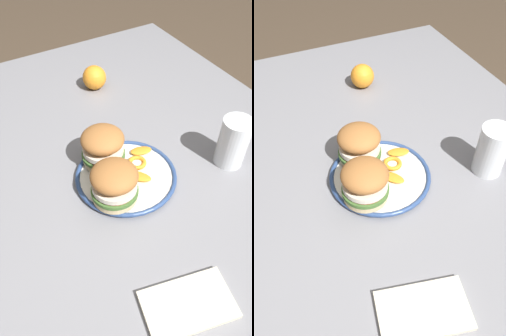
# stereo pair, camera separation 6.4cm
# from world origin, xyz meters

# --- Properties ---
(ground_plane) EXTENTS (8.00, 8.00, 0.00)m
(ground_plane) POSITION_xyz_m (0.00, 0.00, 0.00)
(ground_plane) COLOR #4C3D2D
(dining_table) EXTENTS (1.44, 1.07, 0.77)m
(dining_table) POSITION_xyz_m (0.00, 0.00, 0.68)
(dining_table) COLOR gray
(dining_table) RESTS_ON ground
(dinner_plate) EXTENTS (0.26, 0.26, 0.02)m
(dinner_plate) POSITION_xyz_m (0.03, -0.04, 0.78)
(dinner_plate) COLOR silver
(dinner_plate) RESTS_ON dining_table
(sandwich_half_left) EXTENTS (0.14, 0.14, 0.10)m
(sandwich_half_left) POSITION_xyz_m (0.08, -0.10, 0.84)
(sandwich_half_left) COLOR beige
(sandwich_half_left) RESTS_ON dinner_plate
(sandwich_half_right) EXTENTS (0.14, 0.14, 0.10)m
(sandwich_half_right) POSITION_xyz_m (-0.05, -0.07, 0.84)
(sandwich_half_right) COLOR beige
(sandwich_half_right) RESTS_ON dinner_plate
(orange_peel_curled) EXTENTS (0.05, 0.05, 0.01)m
(orange_peel_curled) POSITION_xyz_m (0.01, -0.00, 0.79)
(orange_peel_curled) COLOR orange
(orange_peel_curled) RESTS_ON dinner_plate
(orange_peel_strip_long) EXTENTS (0.07, 0.07, 0.01)m
(orange_peel_strip_long) POSITION_xyz_m (0.05, -0.02, 0.79)
(orange_peel_strip_long) COLOR orange
(orange_peel_strip_long) RESTS_ON dinner_plate
(orange_peel_strip_short) EXTENTS (0.05, 0.06, 0.01)m
(orange_peel_strip_short) POSITION_xyz_m (-0.02, 0.03, 0.79)
(orange_peel_strip_short) COLOR orange
(orange_peel_strip_short) RESTS_ON dinner_plate
(drinking_glass) EXTENTS (0.08, 0.08, 0.14)m
(drinking_glass) POSITION_xyz_m (0.11, 0.23, 0.83)
(drinking_glass) COLOR white
(drinking_glass) RESTS_ON dining_table
(whole_orange) EXTENTS (0.08, 0.08, 0.08)m
(whole_orange) POSITION_xyz_m (-0.39, 0.08, 0.81)
(whole_orange) COLOR orange
(whole_orange) RESTS_ON dining_table
(folded_napkin) EXTENTS (0.14, 0.19, 0.01)m
(folded_napkin) POSITION_xyz_m (0.37, -0.11, 0.77)
(folded_napkin) COLOR beige
(folded_napkin) RESTS_ON dining_table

